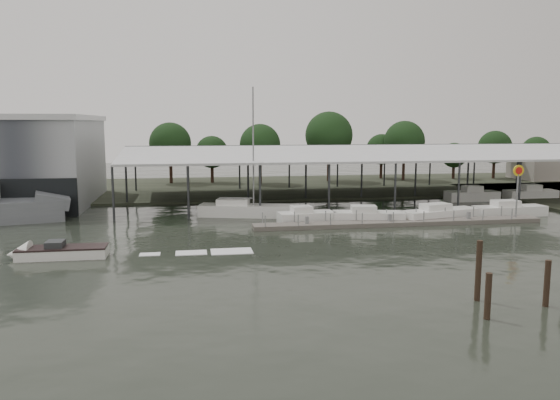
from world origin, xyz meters
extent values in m
plane|color=#252B23|center=(0.00, 0.00, 0.00)|extent=(200.00, 200.00, 0.00)
cube|color=#3D4433|center=(0.00, 42.00, 0.10)|extent=(140.00, 30.00, 0.30)
cube|color=#303235|center=(17.00, 28.00, 6.76)|extent=(58.00, 0.40, 0.30)
cylinder|color=#303235|center=(-12.00, 16.50, 2.75)|extent=(0.24, 0.24, 5.50)
cylinder|color=#303235|center=(-12.00, 39.50, 2.75)|extent=(0.24, 0.24, 5.50)
cylinder|color=#303235|center=(46.00, 39.50, 2.75)|extent=(0.24, 0.24, 5.50)
cube|color=#605D55|center=(15.00, 10.00, 0.20)|extent=(28.00, 2.00, 0.40)
cylinder|color=gray|center=(2.00, 9.10, 0.80)|extent=(0.10, 0.10, 1.20)
cylinder|color=gray|center=(28.00, 10.90, 0.80)|extent=(0.10, 0.10, 1.20)
cube|color=gray|center=(14.00, 10.00, 0.70)|extent=(0.30, 0.30, 0.70)
cylinder|color=gray|center=(27.00, 10.00, 2.50)|extent=(0.16, 0.16, 5.00)
cylinder|color=yellow|center=(27.00, 10.00, 5.00)|extent=(1.10, 0.12, 1.10)
cylinder|color=red|center=(27.00, 9.93, 5.00)|extent=(0.70, 0.05, 0.70)
cube|color=gray|center=(55.00, 45.00, 2.00)|extent=(10.00, 8.00, 4.00)
cube|color=slate|center=(-18.32, 19.03, 1.90)|extent=(4.42, 5.35, 1.84)
cube|color=white|center=(1.40, 17.15, 0.50)|extent=(10.56, 5.21, 1.40)
cube|color=white|center=(-0.18, 17.58, 1.40)|extent=(3.63, 2.59, 0.80)
cylinder|color=gray|center=(1.89, 17.02, 7.08)|extent=(0.16, 0.16, 12.21)
cylinder|color=gray|center=(0.11, 17.50, 1.90)|extent=(3.41, 1.04, 0.12)
cube|color=white|center=(-13.64, 1.80, 0.35)|extent=(6.14, 2.03, 0.90)
cone|color=white|center=(-16.64, 1.81, 0.35)|extent=(1.61, 2.01, 2.00)
cube|color=black|center=(-13.64, 1.80, 0.75)|extent=(6.14, 2.09, 0.12)
cube|color=#303235|center=(-14.13, 1.80, 1.00)|extent=(1.21, 1.41, 0.50)
cube|color=white|center=(-7.57, 1.77, 0.02)|extent=(2.30, 1.50, 0.04)
cube|color=white|center=(-4.57, 1.75, 0.02)|extent=(3.10, 2.00, 0.04)
cube|color=white|center=(-1.57, 1.74, 0.02)|extent=(3.90, 2.50, 0.04)
cube|color=white|center=(6.51, 12.56, 0.50)|extent=(5.63, 2.69, 1.10)
cube|color=white|center=(6.01, 12.56, 1.30)|extent=(2.05, 1.77, 0.70)
cube|color=white|center=(12.51, 11.83, 0.50)|extent=(7.12, 3.45, 1.10)
cube|color=white|center=(12.01, 11.83, 1.30)|extent=(2.65, 2.03, 0.70)
cube|color=white|center=(20.02, 11.98, 0.50)|extent=(8.56, 4.24, 1.10)
cube|color=white|center=(19.52, 11.98, 1.30)|extent=(3.21, 2.29, 0.70)
cube|color=white|center=(28.22, 13.00, 0.50)|extent=(7.57, 2.47, 1.10)
cube|color=white|center=(27.72, 13.00, 1.30)|extent=(2.68, 1.70, 0.70)
cylinder|color=#312218|center=(13.77, -13.37, 0.94)|extent=(0.32, 0.32, 3.09)
cylinder|color=#312218|center=(9.72, -14.61, 0.86)|extent=(0.32, 0.32, 2.93)
cylinder|color=#312218|center=(10.70, -11.90, 1.36)|extent=(0.32, 0.32, 3.93)
cylinder|color=black|center=(-7.47, 48.83, 2.32)|extent=(0.50, 0.50, 4.63)
sphere|color=#1C3A18|center=(-7.47, 48.83, 6.48)|extent=(6.48, 6.48, 6.48)
cylinder|color=black|center=(-1.05, 48.37, 1.81)|extent=(0.50, 0.50, 3.63)
sphere|color=#1C3A18|center=(-1.05, 48.37, 5.08)|extent=(5.08, 5.08, 5.08)
cylinder|color=black|center=(6.27, 45.70, 2.26)|extent=(0.50, 0.50, 4.52)
sphere|color=#1C3A18|center=(6.27, 45.70, 6.33)|extent=(6.33, 6.33, 6.33)
cylinder|color=black|center=(17.75, 47.72, 2.73)|extent=(0.50, 0.50, 5.46)
sphere|color=#1C3A18|center=(17.75, 47.72, 7.65)|extent=(7.65, 7.65, 7.65)
cylinder|color=black|center=(27.73, 50.55, 1.85)|extent=(0.50, 0.50, 3.71)
sphere|color=#1C3A18|center=(27.73, 50.55, 5.19)|extent=(5.19, 5.19, 5.19)
cylinder|color=black|center=(30.44, 47.30, 2.38)|extent=(0.50, 0.50, 4.76)
sphere|color=#1C3A18|center=(30.44, 47.30, 6.66)|extent=(6.66, 6.66, 6.66)
cylinder|color=black|center=(39.71, 48.05, 1.51)|extent=(0.50, 0.50, 3.01)
sphere|color=#1C3A18|center=(39.71, 48.05, 4.22)|extent=(4.22, 4.22, 4.22)
cylinder|color=black|center=(46.57, 47.14, 1.99)|extent=(0.50, 0.50, 3.97)
sphere|color=#1C3A18|center=(46.57, 47.14, 5.56)|extent=(5.56, 5.56, 5.56)
cylinder|color=black|center=(54.70, 47.70, 1.74)|extent=(0.50, 0.50, 3.48)
sphere|color=#1C3A18|center=(54.70, 47.70, 4.87)|extent=(4.87, 4.87, 4.87)
camera|label=1|loc=(-4.53, -38.33, 9.53)|focal=35.00mm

